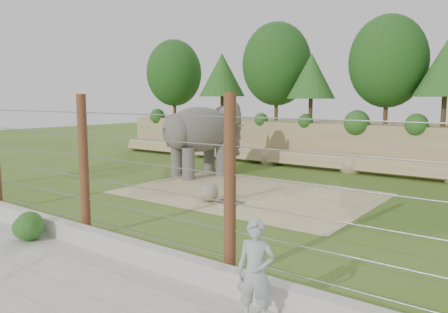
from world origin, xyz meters
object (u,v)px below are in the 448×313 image
Objects in this scene: elephant at (199,140)px; stone_ball at (209,192)px; barrier_fence at (84,167)px; zookeeper at (256,272)px.

stone_ball is at bearing -27.48° from elephant.
barrier_fence is (-0.15, -5.35, 1.62)m from stone_ball.
barrier_fence is 6.63m from zookeeper.
elephant is 6.23× the size of stone_ball.
barrier_fence is 11.05× the size of zookeeper.
elephant reaches higher than stone_ball.
elephant is at bearing 115.09° from zookeeper.
elephant is 14.82m from zookeeper.
elephant is at bearing 133.63° from stone_ball.
zookeeper is at bearing -27.44° from elephant.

